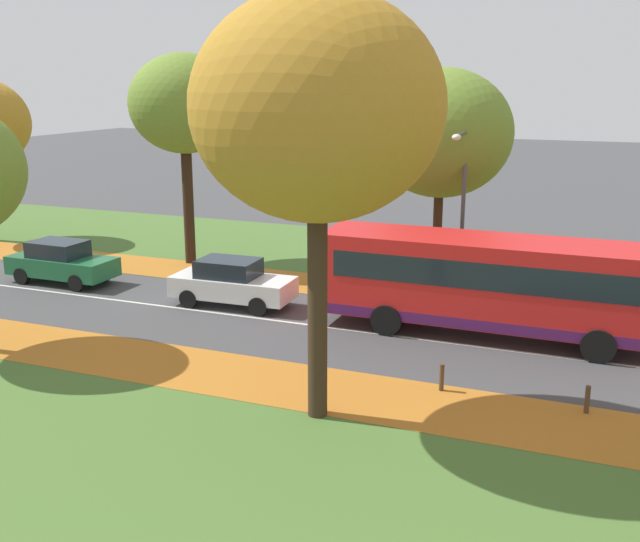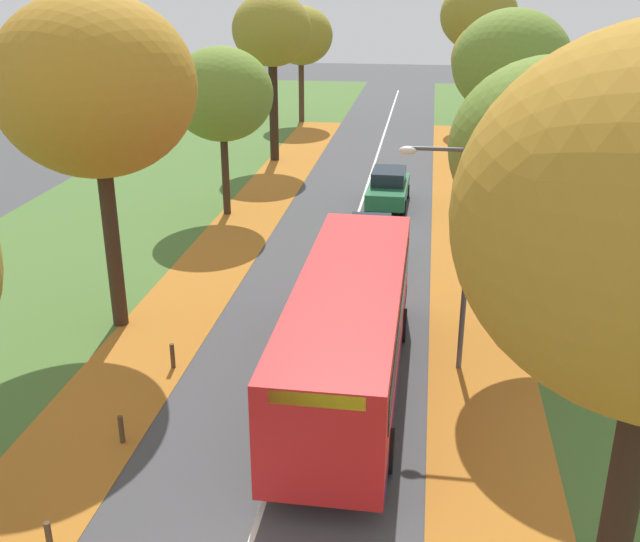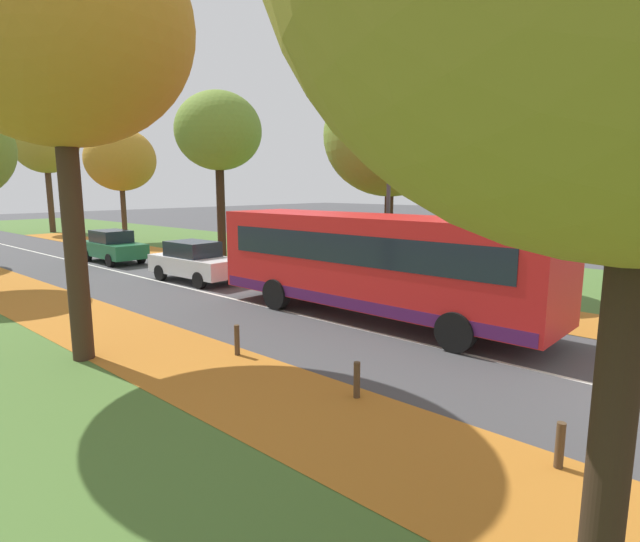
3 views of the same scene
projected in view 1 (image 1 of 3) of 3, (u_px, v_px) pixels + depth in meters
leaf_litter_left at (241, 376)px, 19.69m from camera, size 2.80×60.00×0.00m
grass_verge_right at (265, 250)px, 34.26m from camera, size 12.00×90.00×0.01m
leaf_litter_right at (355, 288)px, 27.96m from camera, size 2.80×60.00×0.00m
road_centre_line at (149, 304)px, 25.98m from camera, size 0.12×80.00×0.01m
tree_left_near at (317, 108)px, 15.71m from camera, size 5.42×5.42×9.47m
tree_right_near at (441, 134)px, 26.76m from camera, size 5.12×5.12×8.01m
tree_right_mid at (184, 105)px, 30.25m from camera, size 4.46×4.46×8.64m
bollard_third at (587, 400)px, 17.44m from camera, size 0.12×0.12×0.68m
bollard_fourth at (442, 377)px, 18.70m from camera, size 0.12×0.12×0.71m
streetlamp_right at (461, 199)px, 24.76m from camera, size 1.89×0.28×6.00m
bus at (491, 281)px, 22.49m from camera, size 2.71×10.41×2.98m
car_white_lead at (232, 282)px, 25.69m from camera, size 1.89×4.25×1.62m
car_green_following at (61, 262)px, 28.56m from camera, size 1.85×4.23×1.62m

